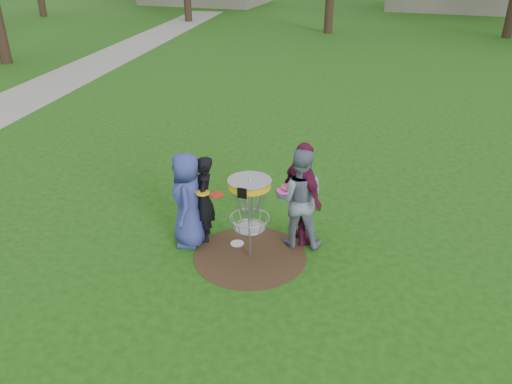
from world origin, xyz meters
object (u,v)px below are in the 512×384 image
(player_grey, at_px, (299,198))
(player_black, at_px, (204,199))
(disc_golf_basket, at_px, (250,199))
(player_blue, at_px, (187,200))
(player_maroon, at_px, (302,195))

(player_grey, bearing_deg, player_black, 2.84)
(player_black, height_order, disc_golf_basket, player_black)
(player_blue, bearing_deg, player_black, 116.29)
(player_black, relative_size, player_grey, 0.88)
(player_black, xyz_separation_m, player_grey, (1.50, 0.35, 0.10))
(player_grey, distance_m, player_maroon, 0.09)
(player_grey, xyz_separation_m, disc_golf_basket, (-0.62, -0.61, 0.18))
(player_blue, distance_m, player_grey, 1.78)
(player_black, relative_size, disc_golf_basket, 1.07)
(disc_golf_basket, bearing_deg, player_black, 163.31)
(disc_golf_basket, bearing_deg, player_maroon, 46.10)
(player_black, relative_size, player_maroon, 0.84)
(player_grey, bearing_deg, disc_golf_basket, 34.73)
(disc_golf_basket, bearing_deg, player_grey, 44.91)
(player_maroon, height_order, disc_golf_basket, player_maroon)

